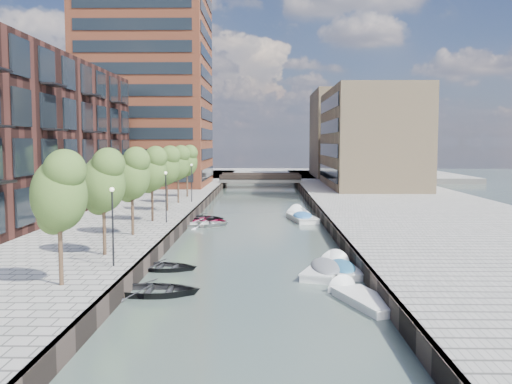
{
  "coord_description": "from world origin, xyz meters",
  "views": [
    {
      "loc": [
        0.68,
        -21.15,
        7.43
      ],
      "look_at": [
        0.0,
        23.77,
        3.5
      ],
      "focal_mm": 40.0,
      "sensor_mm": 36.0,
      "label": 1
    }
  ],
  "objects_px": {
    "tree_0": "(59,190)",
    "sloop_0": "(154,295)",
    "tree_5": "(178,162)",
    "sloop_3": "(205,227)",
    "tree_2": "(132,173)",
    "motorboat_3": "(301,218)",
    "motorboat_4": "(299,212)",
    "motorboat_1": "(327,269)",
    "tree_6": "(187,160)",
    "tree_1": "(103,180)",
    "motorboat_0": "(340,268)",
    "sloop_1": "(163,270)",
    "car": "(343,184)",
    "tree_4": "(167,165)",
    "tree_3": "(152,168)",
    "sloop_4": "(202,220)",
    "sloop_2": "(207,222)",
    "bridge": "(260,179)",
    "motorboat_2": "(361,300)"
  },
  "relations": [
    {
      "from": "tree_2",
      "to": "sloop_4",
      "type": "relative_size",
      "value": 1.31
    },
    {
      "from": "sloop_3",
      "to": "motorboat_4",
      "type": "xyz_separation_m",
      "value": [
        8.87,
        8.96,
        0.18
      ]
    },
    {
      "from": "sloop_3",
      "to": "tree_1",
      "type": "bearing_deg",
      "value": 146.95
    },
    {
      "from": "bridge",
      "to": "sloop_3",
      "type": "bearing_deg",
      "value": -96.08
    },
    {
      "from": "tree_5",
      "to": "motorboat_3",
      "type": "xyz_separation_m",
      "value": [
        12.68,
        -5.98,
        -5.08
      ]
    },
    {
      "from": "sloop_0",
      "to": "sloop_3",
      "type": "xyz_separation_m",
      "value": [
        0.11,
        22.54,
        0.0
      ]
    },
    {
      "from": "tree_2",
      "to": "tree_5",
      "type": "bearing_deg",
      "value": 90.0
    },
    {
      "from": "motorboat_2",
      "to": "sloop_2",
      "type": "bearing_deg",
      "value": 110.48
    },
    {
      "from": "tree_4",
      "to": "motorboat_1",
      "type": "height_order",
      "value": "tree_4"
    },
    {
      "from": "bridge",
      "to": "sloop_0",
      "type": "bearing_deg",
      "value": -94.1
    },
    {
      "from": "tree_3",
      "to": "motorboat_4",
      "type": "height_order",
      "value": "tree_3"
    },
    {
      "from": "tree_2",
      "to": "tree_3",
      "type": "bearing_deg",
      "value": 90.0
    },
    {
      "from": "bridge",
      "to": "sloop_1",
      "type": "distance_m",
      "value": 60.75
    },
    {
      "from": "bridge",
      "to": "sloop_0",
      "type": "height_order",
      "value": "bridge"
    },
    {
      "from": "sloop_3",
      "to": "motorboat_0",
      "type": "height_order",
      "value": "motorboat_0"
    },
    {
      "from": "bridge",
      "to": "tree_3",
      "type": "distance_m",
      "value": 47.92
    },
    {
      "from": "tree_4",
      "to": "motorboat_0",
      "type": "distance_m",
      "value": 25.34
    },
    {
      "from": "tree_6",
      "to": "sloop_0",
      "type": "xyz_separation_m",
      "value": [
        3.77,
        -39.96,
        -5.31
      ]
    },
    {
      "from": "tree_2",
      "to": "motorboat_4",
      "type": "relative_size",
      "value": 1.28
    },
    {
      "from": "tree_4",
      "to": "motorboat_1",
      "type": "bearing_deg",
      "value": -58.75
    },
    {
      "from": "tree_6",
      "to": "sloop_1",
      "type": "relative_size",
      "value": 1.47
    },
    {
      "from": "motorboat_2",
      "to": "car",
      "type": "height_order",
      "value": "car"
    },
    {
      "from": "sloop_1",
      "to": "car",
      "type": "relative_size",
      "value": 1.13
    },
    {
      "from": "tree_1",
      "to": "sloop_3",
      "type": "bearing_deg",
      "value": 77.56
    },
    {
      "from": "tree_5",
      "to": "sloop_0",
      "type": "bearing_deg",
      "value": -83.48
    },
    {
      "from": "sloop_2",
      "to": "motorboat_1",
      "type": "bearing_deg",
      "value": -132.19
    },
    {
      "from": "motorboat_1",
      "to": "motorboat_4",
      "type": "bearing_deg",
      "value": 90.06
    },
    {
      "from": "tree_6",
      "to": "sloop_1",
      "type": "xyz_separation_m",
      "value": [
        3.26,
        -34.51,
        -5.31
      ]
    },
    {
      "from": "tree_0",
      "to": "tree_3",
      "type": "bearing_deg",
      "value": 90.0
    },
    {
      "from": "tree_0",
      "to": "motorboat_1",
      "type": "xyz_separation_m",
      "value": [
        12.77,
        6.96,
        -5.1
      ]
    },
    {
      "from": "tree_0",
      "to": "sloop_1",
      "type": "relative_size",
      "value": 1.47
    },
    {
      "from": "tree_6",
      "to": "motorboat_3",
      "type": "relative_size",
      "value": 1.01
    },
    {
      "from": "motorboat_2",
      "to": "bridge",
      "type": "bearing_deg",
      "value": 94.42
    },
    {
      "from": "tree_0",
      "to": "sloop_0",
      "type": "height_order",
      "value": "tree_0"
    },
    {
      "from": "tree_5",
      "to": "sloop_3",
      "type": "distance_m",
      "value": 12.32
    },
    {
      "from": "tree_4",
      "to": "sloop_2",
      "type": "distance_m",
      "value": 6.56
    },
    {
      "from": "sloop_3",
      "to": "motorboat_2",
      "type": "xyz_separation_m",
      "value": [
        9.81,
        -23.57,
        0.09
      ]
    },
    {
      "from": "tree_3",
      "to": "car",
      "type": "relative_size",
      "value": 1.66
    },
    {
      "from": "tree_0",
      "to": "sloop_4",
      "type": "height_order",
      "value": "tree_0"
    },
    {
      "from": "motorboat_0",
      "to": "motorboat_4",
      "type": "bearing_deg",
      "value": 91.72
    },
    {
      "from": "tree_1",
      "to": "tree_2",
      "type": "distance_m",
      "value": 7.0
    },
    {
      "from": "sloop_0",
      "to": "motorboat_1",
      "type": "xyz_separation_m",
      "value": [
        9.0,
        4.92,
        0.21
      ]
    },
    {
      "from": "sloop_1",
      "to": "tree_6",
      "type": "bearing_deg",
      "value": 12.04
    },
    {
      "from": "tree_4",
      "to": "motorboat_3",
      "type": "bearing_deg",
      "value": 4.59
    },
    {
      "from": "tree_0",
      "to": "motorboat_3",
      "type": "relative_size",
      "value": 1.01
    },
    {
      "from": "motorboat_2",
      "to": "motorboat_4",
      "type": "relative_size",
      "value": 1.07
    },
    {
      "from": "motorboat_4",
      "to": "motorboat_0",
      "type": "bearing_deg",
      "value": -88.28
    },
    {
      "from": "tree_2",
      "to": "motorboat_3",
      "type": "height_order",
      "value": "tree_2"
    },
    {
      "from": "tree_0",
      "to": "sloop_0",
      "type": "relative_size",
      "value": 1.31
    },
    {
      "from": "tree_3",
      "to": "tree_4",
      "type": "distance_m",
      "value": 7.0
    }
  ]
}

